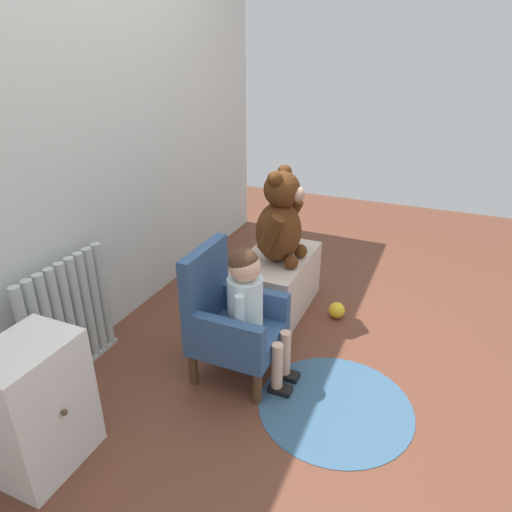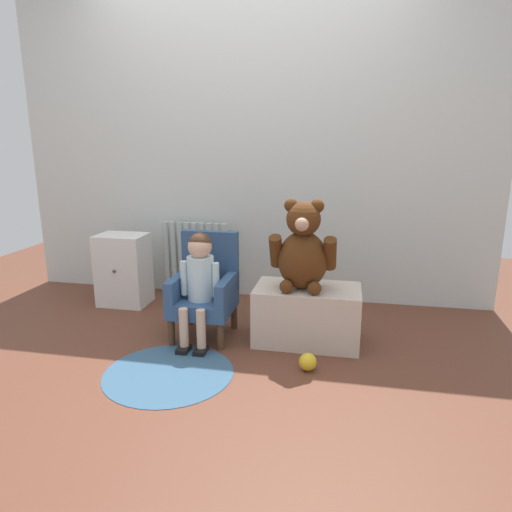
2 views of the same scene
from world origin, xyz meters
The scene contains 10 objects.
ground_plane centered at (0.00, 0.00, 0.00)m, with size 6.00×6.00×0.00m, color brown.
back_wall centered at (0.00, 1.28, 1.20)m, with size 3.80×0.05×2.40m, color silver.
radiator centered at (-0.44, 1.16, 0.31)m, with size 0.56×0.05×0.62m.
small_dresser centered at (-0.93, 0.86, 0.28)m, with size 0.37×0.30×0.56m.
child_armchair centered at (-0.12, 0.43, 0.31)m, with size 0.38×0.41×0.67m.
child_figure centered at (-0.12, 0.32, 0.46)m, with size 0.25×0.35×0.71m.
low_bench centered at (0.55, 0.44, 0.18)m, with size 0.66×0.38×0.36m, color beige.
large_teddy_bear centered at (0.51, 0.41, 0.61)m, with size 0.41×0.29×0.56m.
floor_rug centered at (-0.17, -0.14, 0.00)m, with size 0.72×0.72×0.01m, color #345674.
toy_ball centered at (0.59, 0.05, 0.05)m, with size 0.10×0.10×0.10m, color gold.
Camera 1 is at (-1.82, -0.45, 1.54)m, focal length 32.00 mm.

